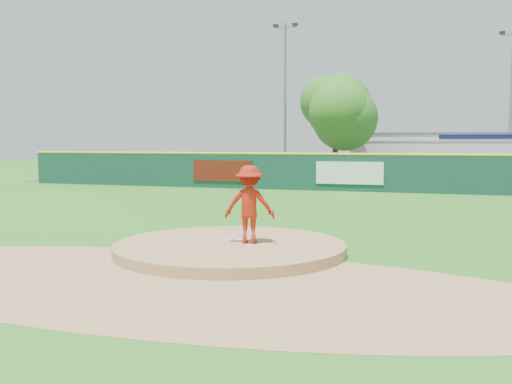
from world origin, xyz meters
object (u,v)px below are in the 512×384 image
(pitcher, at_px, (250,204))
(light_pole_right, at_px, (511,98))
(light_pole_left, at_px, (285,94))
(pool_building_grp, at_px, (460,156))
(van, at_px, (443,174))
(playground_slide, at_px, (151,170))
(deciduous_tree, at_px, (336,113))

(pitcher, height_order, light_pole_right, light_pole_right)
(light_pole_left, bearing_deg, pool_building_grp, 22.60)
(van, distance_m, light_pole_right, 7.15)
(playground_slide, height_order, light_pole_left, light_pole_left)
(pool_building_grp, bearing_deg, van, -100.76)
(van, xyz_separation_m, deciduous_tree, (-6.84, -0.90, 3.94))
(pool_building_grp, bearing_deg, light_pole_right, -44.95)
(pool_building_grp, xyz_separation_m, deciduous_tree, (-8.00, -6.99, 2.89))
(van, bearing_deg, playground_slide, 109.46)
(playground_slide, bearing_deg, pitcher, -56.56)
(light_pole_right, bearing_deg, pool_building_grp, 135.05)
(pool_building_grp, bearing_deg, pitcher, -99.89)
(pool_building_grp, xyz_separation_m, light_pole_left, (-12.00, -4.99, 4.39))
(playground_slide, bearing_deg, light_pole_right, 15.26)
(van, xyz_separation_m, playground_slide, (-19.24, -3.29, 0.12))
(pitcher, height_order, deciduous_tree, deciduous_tree)
(van, relative_size, deciduous_tree, 0.58)
(van, height_order, deciduous_tree, deciduous_tree)
(pitcher, distance_m, light_pole_left, 28.05)
(pool_building_grp, bearing_deg, playground_slide, -155.31)
(deciduous_tree, distance_m, light_pole_left, 4.72)
(pitcher, bearing_deg, playground_slide, -68.56)
(pitcher, distance_m, playground_slide, 26.94)
(pitcher, distance_m, pool_building_grp, 32.34)
(pool_building_grp, relative_size, light_pole_left, 1.38)
(pitcher, xyz_separation_m, playground_slide, (-14.85, 22.48, -0.44))
(deciduous_tree, height_order, light_pole_right, light_pole_right)
(van, relative_size, pool_building_grp, 0.28)
(pool_building_grp, distance_m, deciduous_tree, 11.01)
(playground_slide, xyz_separation_m, light_pole_left, (8.40, 4.38, 5.32))
(pitcher, height_order, van, pitcher)
(van, height_order, playground_slide, playground_slide)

